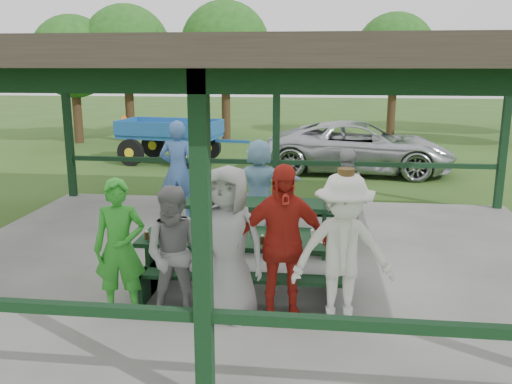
# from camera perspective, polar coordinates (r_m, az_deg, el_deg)

# --- Properties ---
(ground) EXTENTS (90.00, 90.00, 0.00)m
(ground) POSITION_cam_1_polar(r_m,az_deg,el_deg) (8.68, -0.02, -7.80)
(ground) COLOR #2E4D18
(ground) RESTS_ON ground
(concrete_slab) EXTENTS (10.00, 8.00, 0.10)m
(concrete_slab) POSITION_cam_1_polar(r_m,az_deg,el_deg) (8.66, -0.02, -7.49)
(concrete_slab) COLOR slate
(concrete_slab) RESTS_ON ground
(pavilion_structure) EXTENTS (10.60, 8.60, 3.24)m
(pavilion_structure) POSITION_cam_1_polar(r_m,az_deg,el_deg) (8.10, -0.02, 13.60)
(pavilion_structure) COLOR black
(pavilion_structure) RESTS_ON concrete_slab
(picnic_table_near) EXTENTS (2.76, 1.39, 0.75)m
(picnic_table_near) POSITION_cam_1_polar(r_m,az_deg,el_deg) (7.37, -1.53, -6.92)
(picnic_table_near) COLOR black
(picnic_table_near) RESTS_ON concrete_slab
(picnic_table_far) EXTENTS (2.56, 1.39, 0.75)m
(picnic_table_far) POSITION_cam_1_polar(r_m,az_deg,el_deg) (9.26, 0.36, -2.70)
(picnic_table_far) COLOR black
(picnic_table_far) RESTS_ON concrete_slab
(table_setting) EXTENTS (2.53, 0.45, 0.10)m
(table_setting) POSITION_cam_1_polar(r_m,az_deg,el_deg) (7.29, -0.52, -4.60)
(table_setting) COLOR white
(table_setting) RESTS_ON picnic_table_near
(contestant_green) EXTENTS (0.69, 0.52, 1.72)m
(contestant_green) POSITION_cam_1_polar(r_m,az_deg,el_deg) (6.78, -14.14, -5.77)
(contestant_green) COLOR green
(contestant_green) RESTS_ON concrete_slab
(contestant_grey_left) EXTENTS (0.86, 0.70, 1.66)m
(contestant_grey_left) POSITION_cam_1_polar(r_m,az_deg,el_deg) (6.51, -8.34, -6.55)
(contestant_grey_left) COLOR gray
(contestant_grey_left) RESTS_ON concrete_slab
(contestant_grey_mid) EXTENTS (1.03, 0.79, 1.89)m
(contestant_grey_mid) POSITION_cam_1_polar(r_m,az_deg,el_deg) (6.48, -2.95, -5.46)
(contestant_grey_mid) COLOR #959497
(contestant_grey_mid) RESTS_ON concrete_slab
(contestant_red) EXTENTS (1.21, 0.75, 1.92)m
(contestant_red) POSITION_cam_1_polar(r_m,az_deg,el_deg) (6.42, 2.68, -5.46)
(contestant_red) COLOR red
(contestant_red) RESTS_ON concrete_slab
(contestant_white_fedora) EXTENTS (1.31, 0.91, 1.90)m
(contestant_white_fedora) POSITION_cam_1_polar(r_m,az_deg,el_deg) (6.31, 9.14, -6.29)
(contestant_white_fedora) COLOR white
(contestant_white_fedora) RESTS_ON concrete_slab
(spectator_lblue) EXTENTS (1.59, 0.55, 1.70)m
(spectator_lblue) POSITION_cam_1_polar(r_m,az_deg,el_deg) (10.07, 0.34, 0.84)
(spectator_lblue) COLOR #8FC2DE
(spectator_lblue) RESTS_ON concrete_slab
(spectator_blue) EXTENTS (0.74, 0.50, 1.98)m
(spectator_blue) POSITION_cam_1_polar(r_m,az_deg,el_deg) (10.75, -8.21, 2.24)
(spectator_blue) COLOR #436BB0
(spectator_blue) RESTS_ON concrete_slab
(spectator_grey) EXTENTS (0.79, 0.64, 1.54)m
(spectator_grey) POSITION_cam_1_polar(r_m,az_deg,el_deg) (9.93, 9.28, 0.01)
(spectator_grey) COLOR #98989A
(spectator_grey) RESTS_ON concrete_slab
(pickup_truck) EXTENTS (5.57, 2.94, 1.49)m
(pickup_truck) POSITION_cam_1_polar(r_m,az_deg,el_deg) (16.25, 10.88, 4.65)
(pickup_truck) COLOR silver
(pickup_truck) RESTS_ON ground
(farm_trailer) EXTENTS (4.31, 2.25, 1.49)m
(farm_trailer) POSITION_cam_1_polar(r_m,az_deg,el_deg) (17.76, -8.99, 5.43)
(farm_trailer) COLOR #1A4F91
(farm_trailer) RESTS_ON ground
(tree_far_left) EXTENTS (3.49, 3.49, 5.45)m
(tree_far_left) POSITION_cam_1_polar(r_m,az_deg,el_deg) (22.89, -13.46, 14.37)
(tree_far_left) COLOR #362015
(tree_far_left) RESTS_ON ground
(tree_left) EXTENTS (3.61, 3.61, 5.64)m
(tree_left) POSITION_cam_1_polar(r_m,az_deg,el_deg) (22.76, -3.26, 15.03)
(tree_left) COLOR #362015
(tree_left) RESTS_ON ground
(tree_mid) EXTENTS (3.38, 3.38, 5.28)m
(tree_mid) POSITION_cam_1_polar(r_m,az_deg,el_deg) (24.43, 14.38, 13.95)
(tree_mid) COLOR #362015
(tree_mid) RESTS_ON ground
(tree_edge_left) EXTENTS (3.22, 3.22, 5.03)m
(tree_edge_left) POSITION_cam_1_polar(r_m,az_deg,el_deg) (23.12, -18.69, 13.31)
(tree_edge_left) COLOR #362015
(tree_edge_left) RESTS_ON ground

